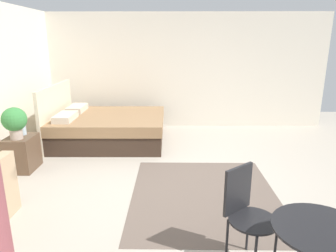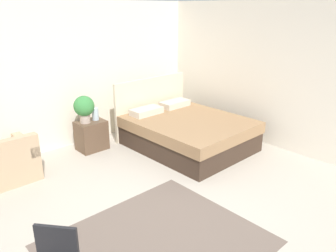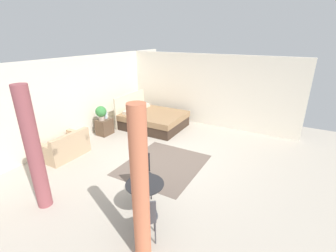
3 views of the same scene
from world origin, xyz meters
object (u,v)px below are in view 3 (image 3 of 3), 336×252
Objects in this scene: vase at (106,115)px; bed at (152,119)px; couch at (64,148)px; cafe_chair_near_couch at (142,171)px; balcony_table at (145,193)px; potted_plant at (101,112)px; nightstand at (105,127)px; cafe_chair_near_window at (146,216)px.

bed is at bearing -40.24° from vase.
couch is 1.32× the size of cafe_chair_near_couch.
cafe_chair_near_couch is (0.52, 0.43, 0.06)m from balcony_table.
potted_plant is 4.30m from balcony_table.
cafe_chair_near_couch is at bearing -150.19° from bed.
nightstand is 0.77× the size of balcony_table.
vase is at bearing 54.44° from cafe_chair_near_couch.
potted_plant is (-1.50, 1.07, 0.53)m from bed.
cafe_chair_near_couch is (-1.98, -3.06, -0.28)m from potted_plant.
cafe_chair_near_window is at bearing -128.91° from nightstand.
cafe_chair_near_couch is (-2.08, -3.06, 0.28)m from nightstand.
cafe_chair_near_couch is at bearing 39.26° from balcony_table.
vase is 3.78m from cafe_chair_near_couch.
balcony_table is (-0.84, -3.36, 0.23)m from couch.
vase is at bearing 3.75° from potted_plant.
vase is at bearing 50.12° from cafe_chair_near_window.
couch is at bearing 163.35° from bed.
cafe_chair_near_couch reaches higher than nightstand.
balcony_table is at bearing -104.04° from couch.
cafe_chair_near_window reaches higher than nightstand.
nightstand is at bearing 53.32° from balcony_table.
cafe_chair_near_couch reaches higher than couch.
potted_plant is at bearing 4.28° from couch.
vase is 0.32× the size of balcony_table.
cafe_chair_near_window reaches higher than balcony_table.
balcony_table is at bearing -126.68° from nightstand.
bed is 3.07× the size of balcony_table.
cafe_chair_near_window is 0.95× the size of cafe_chair_near_couch.
vase is 0.25× the size of cafe_chair_near_couch.
cafe_chair_near_window is (-1.37, -3.75, 0.27)m from couch.
bed is 9.65× the size of vase.
potted_plant reaches higher than nightstand.
nightstand is 4.36m from balcony_table.
cafe_chair_near_window is at bearing -142.21° from cafe_chair_near_couch.
potted_plant reaches higher than vase.
couch reaches higher than balcony_table.
bed is at bearing 31.17° from balcony_table.
balcony_table is at bearing -140.74° from cafe_chair_near_couch.
potted_plant is at bearing 144.53° from bed.
couch is 1.93m from vase.
cafe_chair_near_window is at bearing -129.88° from vase.
couch is 3.47m from balcony_table.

